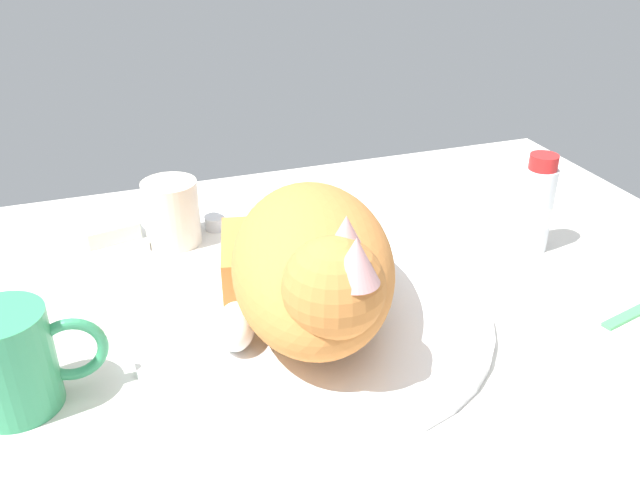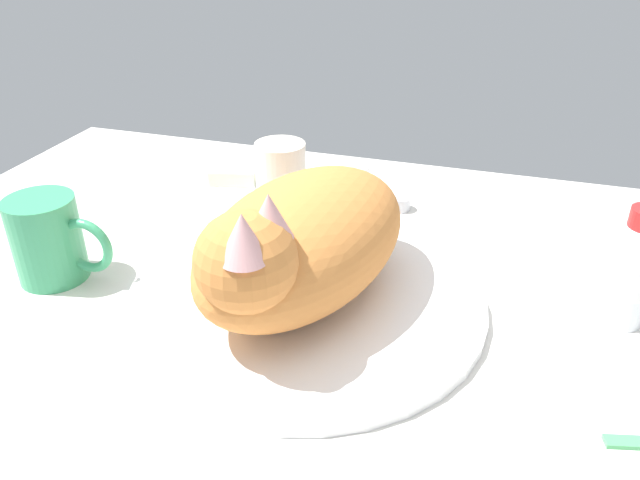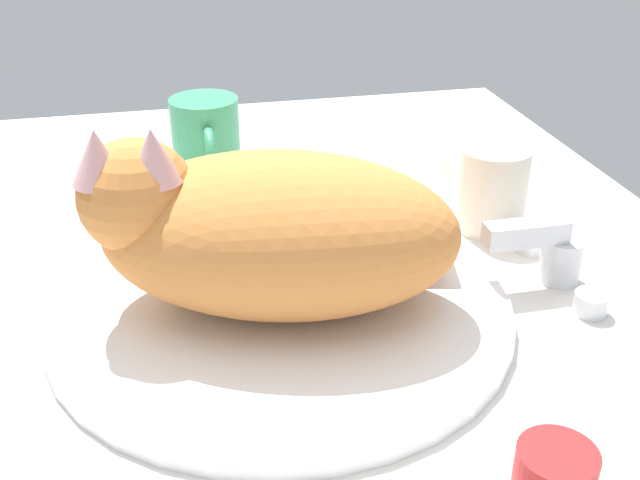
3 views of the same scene
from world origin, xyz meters
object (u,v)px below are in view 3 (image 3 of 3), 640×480
at_px(coffee_mug, 206,142).
at_px(soap_bar, 474,174).
at_px(cat, 265,228).
at_px(rinse_cup, 492,188).
at_px(faucet, 551,256).

bearing_deg(coffee_mug, soap_bar, 71.69).
xyz_separation_m(cat, coffee_mug, (-0.27, -0.02, -0.03)).
height_order(cat, rinse_cup, cat).
relative_size(coffee_mug, rinse_cup, 1.43).
distance_m(cat, soap_bar, 0.32).
height_order(faucet, cat, cat).
bearing_deg(cat, rinse_cup, 113.84).
distance_m(faucet, cat, 0.25).
bearing_deg(soap_bar, faucet, -2.30).
bearing_deg(soap_bar, cat, -54.29).
xyz_separation_m(faucet, coffee_mug, (-0.28, -0.27, 0.02)).
bearing_deg(faucet, soap_bar, 177.70).
bearing_deg(rinse_cup, cat, -66.16).
bearing_deg(faucet, rinse_cup, -175.41).
distance_m(cat, coffee_mug, 0.28).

